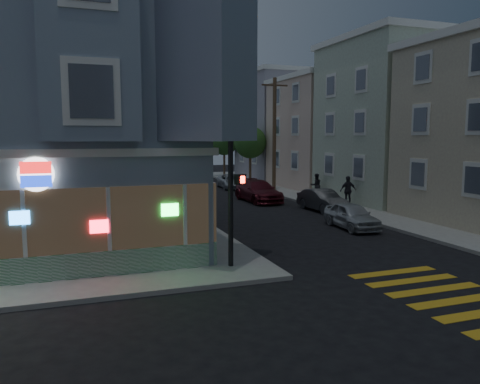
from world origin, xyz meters
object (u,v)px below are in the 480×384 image
parked_car_b (322,200)px  fire_hydrant (325,196)px  street_tree_near (250,142)px  parked_car_d (232,181)px  street_tree_far (224,142)px  traffic_signal (233,159)px  utility_pole (274,133)px  pedestrian_b (348,191)px  pedestrian_a (316,185)px  parked_car_c (258,191)px  parked_car_a (352,216)px

parked_car_b → fire_hydrant: parked_car_b is taller
street_tree_near → parked_car_d: 5.05m
street_tree_far → traffic_signal: 36.01m
utility_pole → pedestrian_b: utility_pole is taller
pedestrian_a → parked_car_b: size_ratio=0.42×
parked_car_d → fire_hydrant: size_ratio=6.35×
parked_car_c → fire_hydrant: size_ratio=7.20×
parked_car_b → street_tree_far: bearing=84.5°
street_tree_far → pedestrian_a: (0.80, -19.25, -2.94)m
pedestrian_a → pedestrian_b: (0.00, -4.16, 0.08)m
utility_pole → parked_car_d: (-2.48, 3.30, -4.18)m
street_tree_far → parked_car_b: (-1.50, -24.24, -3.27)m
street_tree_far → traffic_signal: bearing=-107.2°
pedestrian_b → parked_car_d: size_ratio=0.42×
fire_hydrant → parked_car_b: bearing=-122.2°
street_tree_near → fire_hydrant: size_ratio=7.58×
pedestrian_b → parked_car_c: pedestrian_b is taller
street_tree_far → parked_car_c: street_tree_far is taller
fire_hydrant → parked_car_d: bearing=104.4°
parked_car_a → parked_car_c: size_ratio=0.74×
street_tree_near → parked_car_a: size_ratio=1.42×
utility_pole → parked_car_d: bearing=127.0°
parked_car_a → traffic_signal: 9.78m
parked_car_b → parked_car_c: size_ratio=0.80×
pedestrian_a → parked_car_d: pedestrian_a is taller
pedestrian_b → parked_car_a: bearing=63.0°
utility_pole → street_tree_near: bearing=88.1°
street_tree_far → pedestrian_a: bearing=-87.6°
street_tree_far → pedestrian_b: (0.80, -23.41, -2.86)m
pedestrian_b → utility_pole: bearing=-79.9°
parked_car_b → parked_car_d: bearing=93.1°
street_tree_near → parked_car_c: (-3.60, -11.04, -3.20)m
parked_car_c → parked_car_d: (0.92, 8.34, -0.11)m
street_tree_far → parked_car_c: bearing=-100.7°
pedestrian_b → traffic_signal: 16.10m
street_tree_near → parked_car_b: street_tree_near is taller
street_tree_near → pedestrian_b: bearing=-87.0°
parked_car_c → parked_car_d: parked_car_c is taller
parked_car_d → fire_hydrant: parked_car_d is taller
parked_car_c → pedestrian_b: bearing=-46.5°
street_tree_near → parked_car_d: size_ratio=1.19×
fire_hydrant → parked_car_c: bearing=144.8°
utility_pole → parked_car_b: 11.12m
utility_pole → parked_car_a: utility_pole is taller
street_tree_near → parked_car_b: bearing=-95.3°
street_tree_near → traffic_signal: bearing=-112.0°
utility_pole → traffic_signal: utility_pole is taller
parked_car_d → pedestrian_a: bearing=-63.0°
pedestrian_a → traffic_signal: size_ratio=0.32×
utility_pole → parked_car_a: (-2.63, -15.44, -4.16)m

